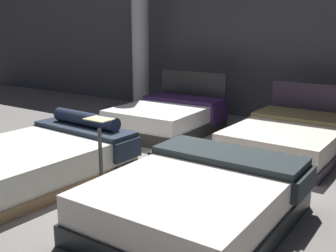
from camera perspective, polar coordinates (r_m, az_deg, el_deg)
name	(u,v)px	position (r m, az deg, el deg)	size (l,w,h in m)	color
ground_plane	(163,171)	(5.37, -0.65, -6.31)	(18.00, 18.00, 0.02)	gray
showroom_back_wall	(271,30)	(8.26, 14.19, 12.88)	(18.00, 0.06, 3.50)	#47474C
bed_0	(38,159)	(5.34, -17.71, -4.37)	(1.76, 2.23, 0.69)	#8E6F4B
bed_1	(197,199)	(3.93, 4.15, -10.20)	(1.69, 2.05, 0.55)	black
bed_2	(168,117)	(7.23, 0.00, 1.21)	(1.57, 1.98, 0.99)	black
bed_3	(291,137)	(6.35, 16.83, -1.48)	(1.56, 2.18, 0.91)	#342838
price_sign	(101,171)	(4.41, -9.35, -6.18)	(0.28, 0.24, 0.92)	#3F3F44
support_pillar	(140,30)	(9.01, -3.92, 13.32)	(0.37, 0.37, 3.50)	silver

